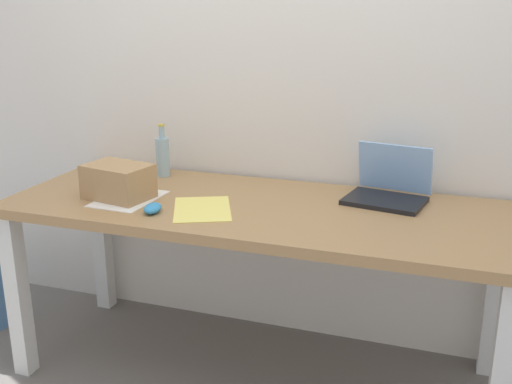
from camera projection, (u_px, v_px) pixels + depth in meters
The scene contains 9 objects.
ground_plane at pixel (256, 371), 2.55m from camera, with size 8.00×8.00×0.00m, color slate.
back_wall at pixel (289, 49), 2.55m from camera, with size 5.20×0.08×2.60m, color silver.
desk at pixel (256, 226), 2.36m from camera, with size 1.95×0.74×0.74m.
laptop_right at pixel (388, 189), 2.37m from camera, with size 0.33×0.29×0.21m.
beer_bottle at pixel (163, 156), 2.69m from camera, with size 0.06×0.06×0.24m.
computer_mouse at pixel (153, 208), 2.23m from camera, with size 0.06×0.10×0.03m, color #338CC6.
cardboard_box at pixel (118, 182), 2.39m from camera, with size 0.25×0.18×0.14m, color tan.
paper_sheet_front_left at pixel (129, 199), 2.39m from camera, with size 0.21×0.30×0.00m, color white.
paper_yellow_folder at pixel (202, 209), 2.27m from camera, with size 0.21×0.30×0.00m, color #F4E06B.
Camera 1 is at (0.71, -2.10, 1.47)m, focal length 42.37 mm.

